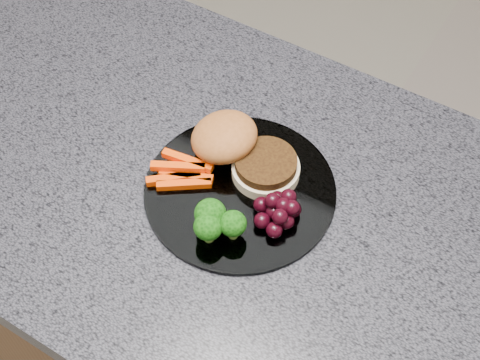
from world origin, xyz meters
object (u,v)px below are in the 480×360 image
burger (239,150)px  grape_bunch (279,210)px  plate (240,190)px  island_cabinet (201,314)px

burger → grape_bunch: burger is taller
plate → grape_bunch: 0.07m
burger → grape_bunch: bearing=-38.7°
island_cabinet → grape_bunch: size_ratio=18.08×
plate → burger: (-0.03, 0.04, 0.02)m
plate → burger: size_ratio=1.50×
plate → burger: burger is taller
island_cabinet → plate: 0.48m
island_cabinet → plate: plate is taller
island_cabinet → burger: 0.50m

